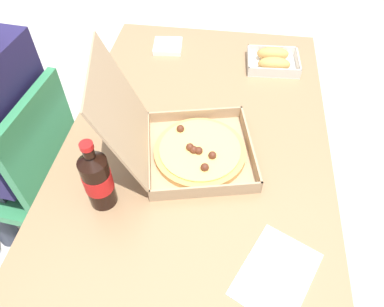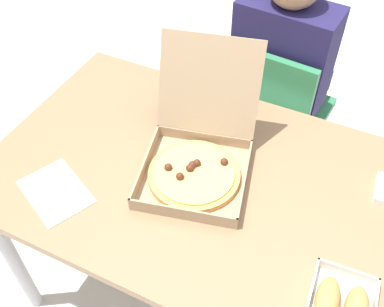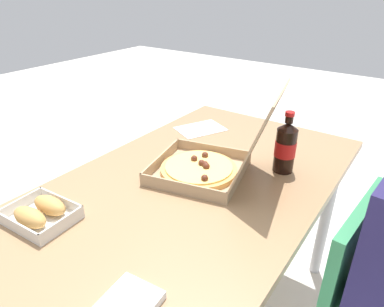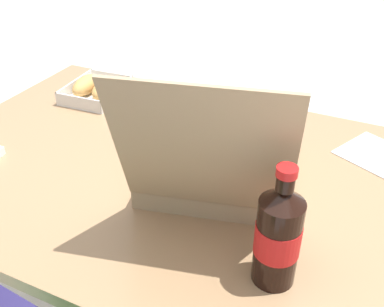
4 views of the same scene
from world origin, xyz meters
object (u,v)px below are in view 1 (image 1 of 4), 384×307
object	(u,v)px
pizza_box_open	(188,146)
napkin_pile	(168,46)
cola_bottle	(97,179)
chair	(28,168)
paper_menu	(276,274)
bread_side_box	(273,60)

from	to	relation	value
pizza_box_open	napkin_pile	world-z (taller)	pizza_box_open
cola_bottle	chair	bearing A→B (deg)	59.63
cola_bottle	paper_menu	bearing A→B (deg)	-107.47
cola_bottle	napkin_pile	xyz separation A→B (m)	(0.74, -0.04, -0.08)
chair	napkin_pile	size ratio (longest dim) A/B	7.55
pizza_box_open	napkin_pile	size ratio (longest dim) A/B	4.28
pizza_box_open	bread_side_box	size ratio (longest dim) A/B	2.36
chair	cola_bottle	size ratio (longest dim) A/B	3.71
chair	bread_side_box	distance (m)	1.01
paper_menu	bread_side_box	bearing A→B (deg)	25.96
pizza_box_open	bread_side_box	bearing A→B (deg)	-27.21
cola_bottle	napkin_pile	size ratio (longest dim) A/B	2.04
pizza_box_open	bread_side_box	xyz separation A→B (m)	(0.49, -0.25, -0.02)
cola_bottle	pizza_box_open	bearing A→B (deg)	-47.19
chair	napkin_pile	bearing A→B (deg)	-43.21
napkin_pile	cola_bottle	bearing A→B (deg)	177.07
cola_bottle	paper_menu	size ratio (longest dim) A/B	1.07
paper_menu	napkin_pile	world-z (taller)	napkin_pile
chair	paper_menu	xyz separation A→B (m)	(-0.39, -0.88, 0.25)
cola_bottle	paper_menu	world-z (taller)	cola_bottle
chair	napkin_pile	xyz separation A→B (m)	(0.49, -0.46, 0.26)
chair	paper_menu	bearing A→B (deg)	-114.00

